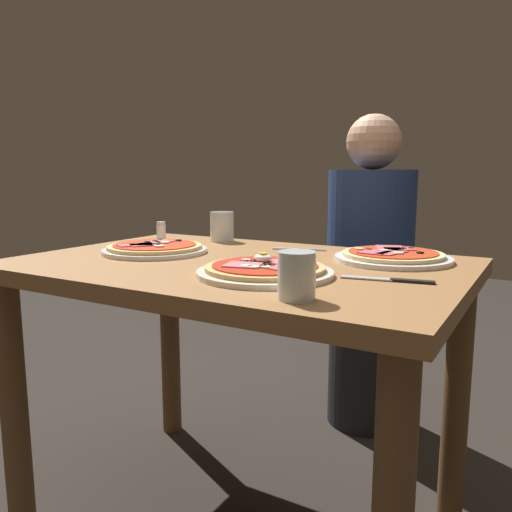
{
  "coord_description": "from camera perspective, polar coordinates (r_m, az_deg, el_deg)",
  "views": [
    {
      "loc": [
        0.7,
        -1.11,
        0.97
      ],
      "look_at": [
        0.09,
        -0.06,
        0.77
      ],
      "focal_mm": 36.17,
      "sensor_mm": 36.0,
      "label": 1
    }
  ],
  "objects": [
    {
      "name": "pizza_across_right",
      "position": [
        1.38,
        14.88,
        -0.04
      ],
      "size": [
        0.3,
        0.3,
        0.03
      ],
      "color": "white",
      "rests_on": "dining_table"
    },
    {
      "name": "fork",
      "position": [
        1.52,
        4.3,
        0.76
      ],
      "size": [
        0.15,
        0.06,
        0.0
      ],
      "color": "silver",
      "rests_on": "dining_table"
    },
    {
      "name": "water_glass_far",
      "position": [
        1.71,
        -3.78,
        3.07
      ],
      "size": [
        0.08,
        0.08,
        0.1
      ],
      "color": "silver",
      "rests_on": "dining_table"
    },
    {
      "name": "pizza_across_left",
      "position": [
        1.5,
        -11.05,
        0.83
      ],
      "size": [
        0.3,
        0.3,
        0.03
      ],
      "color": "white",
      "rests_on": "dining_table"
    },
    {
      "name": "knife",
      "position": [
        1.12,
        14.97,
        -2.57
      ],
      "size": [
        0.2,
        0.05,
        0.01
      ],
      "color": "silver",
      "rests_on": "dining_table"
    },
    {
      "name": "water_glass_near",
      "position": [
        0.93,
        4.5,
        -2.54
      ],
      "size": [
        0.07,
        0.07,
        0.09
      ],
      "color": "silver",
      "rests_on": "dining_table"
    },
    {
      "name": "dining_table",
      "position": [
        1.36,
        -1.96,
        -5.86
      ],
      "size": [
        1.13,
        0.76,
        0.74
      ],
      "color": "olive",
      "rests_on": "ground"
    },
    {
      "name": "diner_person",
      "position": [
        2.0,
        12.37,
        -2.8
      ],
      "size": [
        0.32,
        0.32,
        1.18
      ],
      "rotation": [
        0.0,
        0.0,
        3.14
      ],
      "color": "black",
      "rests_on": "ground"
    },
    {
      "name": "pizza_foreground",
      "position": [
        1.14,
        0.99,
        -1.58
      ],
      "size": [
        0.3,
        0.3,
        0.05
      ],
      "color": "silver",
      "rests_on": "dining_table"
    },
    {
      "name": "salt_shaker",
      "position": [
        1.71,
        -10.44,
        2.62
      ],
      "size": [
        0.03,
        0.03,
        0.07
      ],
      "color": "white",
      "rests_on": "dining_table"
    }
  ]
}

